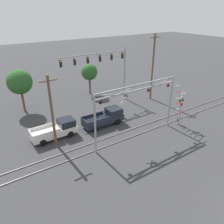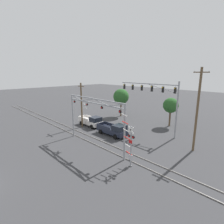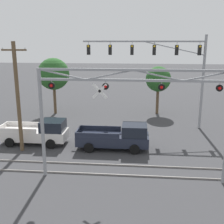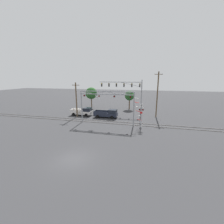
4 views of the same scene
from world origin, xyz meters
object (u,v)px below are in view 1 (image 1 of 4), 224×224
Objects in this scene: crossing_gantry at (137,101)px; traffic_signal_span at (108,65)px; crossing_signal_mast at (180,109)px; background_tree_beyond_span at (20,82)px; background_tree_far_left_verge at (89,72)px; pickup_truck_following at (57,130)px; utility_pole_right at (153,67)px; pickup_truck_lead at (105,118)px; utility_pole_left at (52,111)px.

crossing_gantry is 11.24m from traffic_signal_span.
crossing_signal_mast is 0.90× the size of background_tree_beyond_span.
crossing_signal_mast is at bearing -75.65° from background_tree_far_left_verge.
traffic_signal_span is 2.10× the size of pickup_truck_following.
crossing_gantry is 12.96m from utility_pole_right.
utility_pole_right is 20.22m from background_tree_beyond_span.
crossing_gantry reaches higher than pickup_truck_lead.
crossing_gantry is 1.04× the size of utility_pole_right.
pickup_truck_following is 15.03m from background_tree_far_left_verge.
utility_pole_left is at bearing 156.04° from crossing_gantry.
pickup_truck_following is 0.85× the size of background_tree_beyond_span.
background_tree_far_left_verge is (11.64, 0.99, -0.57)m from background_tree_beyond_span.
pickup_truck_following is at bearing -170.42° from utility_pole_right.
traffic_signal_span is at bearing 74.26° from crossing_gantry.
utility_pole_right is at bearing 13.87° from utility_pole_left.
pickup_truck_following is at bearing -133.83° from background_tree_far_left_verge.
utility_pole_left is at bearing -166.13° from utility_pole_right.
pickup_truck_following is 18.43m from utility_pole_right.
pickup_truck_following is 3.68m from utility_pole_left.
utility_pole_left is 1.29× the size of background_tree_beyond_span.
background_tree_far_left_verge is (10.20, 10.63, 2.99)m from pickup_truck_following.
crossing_gantry is at bearing -23.96° from utility_pole_left.
background_tree_far_left_verge is at bearing 48.08° from utility_pole_left.
crossing_gantry is 1.94× the size of crossing_signal_mast.
traffic_signal_span is 1.38× the size of utility_pole_left.
utility_pole_left is at bearing -131.92° from background_tree_far_left_verge.
background_tree_far_left_verge is (3.74, 11.17, 2.99)m from pickup_truck_lead.
utility_pole_right is (18.38, 4.54, 1.22)m from utility_pole_left.
pickup_truck_following is (-10.70, -5.42, -5.29)m from traffic_signal_span.
background_tree_beyond_span is (-7.90, 10.18, 3.56)m from pickup_truck_lead.
utility_pole_left is at bearing -171.93° from pickup_truck_lead.
utility_pole_right reaches higher than crossing_gantry.
utility_pole_right reaches higher than background_tree_beyond_span.
crossing_signal_mast is 9.67m from pickup_truck_lead.
background_tree_beyond_span reaches higher than pickup_truck_following.
crossing_signal_mast is at bearing -33.82° from pickup_truck_lead.
utility_pole_right is 1.96× the size of background_tree_far_left_verge.
utility_pole_left reaches higher than crossing_gantry.
crossing_gantry is 2.04× the size of background_tree_far_left_verge.
utility_pole_left reaches higher than background_tree_beyond_span.
background_tree_beyond_span is at bearing 121.37° from crossing_gantry.
utility_pole_left is 16.39m from background_tree_far_left_verge.
crossing_gantry is 1.75× the size of background_tree_beyond_span.
background_tree_beyond_span is at bearing 127.80° from pickup_truck_lead.
pickup_truck_following is (-7.68, 5.31, -3.82)m from crossing_gantry.
crossing_signal_mast is 1.06× the size of pickup_truck_following.
crossing_gantry is 2.06× the size of pickup_truck_following.
utility_pole_right is 10.77m from background_tree_far_left_verge.
crossing_signal_mast is 17.12m from background_tree_far_left_verge.
crossing_signal_mast is 1.05× the size of background_tree_far_left_verge.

